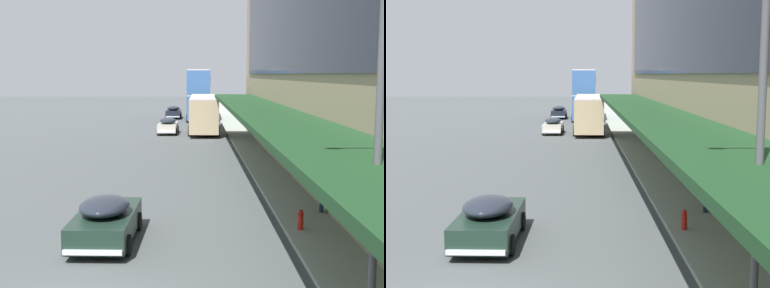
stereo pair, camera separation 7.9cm
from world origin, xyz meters
TOP-DOWN VIEW (x-y plane):
  - transit_bus_kerbside_front at (3.91, 38.88)m, footprint 2.94×11.44m
  - transit_bus_kerbside_rear at (3.68, 52.33)m, footprint 3.05×11.07m
  - sedan_second_near at (0.02, 5.49)m, footprint 2.03×4.49m
  - sedan_second_mid at (0.53, 54.58)m, footprint 1.94×4.32m
  - sedan_oncoming_rear at (0.60, 37.44)m, footprint 1.91×4.40m
  - pedestrian_at_kerb at (7.80, 8.77)m, footprint 0.33×0.60m
  - street_lamp at (6.25, -1.06)m, footprint 1.50×0.28m
  - fire_hydrant at (6.51, 6.41)m, footprint 0.20×0.40m

SIDE VIEW (x-z plane):
  - fire_hydrant at x=6.51m, z-range 0.14..0.84m
  - sedan_oncoming_rear at x=0.60m, z-range -0.01..1.48m
  - sedan_second_near at x=0.02m, z-range -0.01..1.51m
  - sedan_second_mid at x=0.53m, z-range -0.01..1.55m
  - pedestrian_at_kerb at x=7.80m, z-range 0.25..2.11m
  - transit_bus_kerbside_front at x=3.91m, z-range 0.24..3.62m
  - transit_bus_kerbside_rear at x=3.68m, z-range 0.23..6.19m
  - street_lamp at x=6.25m, z-range 0.72..7.98m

